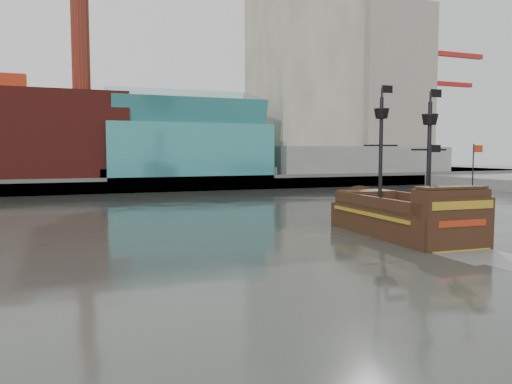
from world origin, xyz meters
name	(u,v)px	position (x,y,z in m)	size (l,w,h in m)	color
ground	(316,281)	(0.00, 0.00, 0.00)	(400.00, 400.00, 0.00)	#2A2E28
promenade_far	(118,178)	(0.00, 92.00, 1.00)	(220.00, 60.00, 2.00)	slate
seawall	(138,185)	(0.00, 62.50, 1.30)	(220.00, 1.00, 2.60)	#4C4C49
skyline	(145,68)	(5.21, 84.56, 24.55)	(149.00, 45.00, 62.00)	brown
crane_a	(432,105)	(78.63, 82.00, 19.11)	(22.50, 4.00, 32.25)	slate
crane_b	(434,122)	(88.23, 92.00, 15.57)	(19.10, 4.00, 26.25)	slate
pirate_ship	(403,221)	(13.56, 10.14, 1.20)	(6.39, 18.00, 13.28)	black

